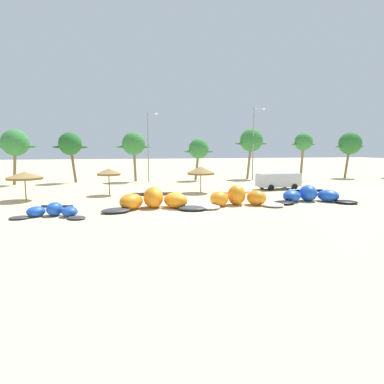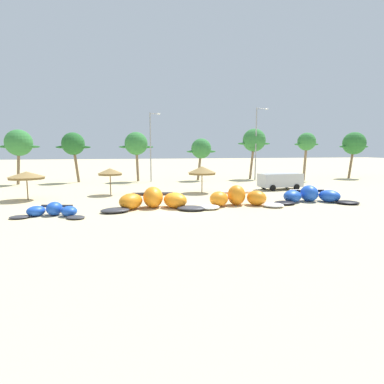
{
  "view_description": "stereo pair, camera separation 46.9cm",
  "coord_description": "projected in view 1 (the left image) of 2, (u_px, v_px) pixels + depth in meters",
  "views": [
    {
      "loc": [
        -4.6,
        -24.13,
        4.62
      ],
      "look_at": [
        1.66,
        2.0,
        1.0
      ],
      "focal_mm": 29.88,
      "sensor_mm": 36.0,
      "label": 1
    },
    {
      "loc": [
        -4.14,
        -24.24,
        4.62
      ],
      "look_at": [
        1.66,
        2.0,
        1.0
      ],
      "focal_mm": 29.88,
      "sensor_mm": 36.0,
      "label": 2
    }
  ],
  "objects": [
    {
      "name": "parked_van",
      "position": [
        277.0,
        180.0,
        36.83
      ],
      "size": [
        5.04,
        2.47,
        1.84
      ],
      "color": "#B2B7BC",
      "rests_on": "ground"
    },
    {
      "name": "palm_right_of_gap",
      "position": [
        303.0,
        142.0,
        46.9
      ],
      "size": [
        3.92,
        2.61,
        7.01
      ],
      "color": "#7F6647",
      "rests_on": "ground"
    },
    {
      "name": "palm_center_left",
      "position": [
        199.0,
        149.0,
        47.18
      ],
      "size": [
        4.43,
        2.95,
        6.18
      ],
      "color": "#7F6647",
      "rests_on": "ground"
    },
    {
      "name": "palm_right",
      "position": [
        350.0,
        144.0,
        51.14
      ],
      "size": [
        5.31,
        3.54,
        7.3
      ],
      "color": "brown",
      "rests_on": "ground"
    },
    {
      "name": "kite_left_of_center",
      "position": [
        238.0,
        198.0,
        26.21
      ],
      "size": [
        7.32,
        3.48,
        1.65
      ],
      "color": "white",
      "rests_on": "ground"
    },
    {
      "name": "kite_center",
      "position": [
        310.0,
        196.0,
        28.16
      ],
      "size": [
        7.58,
        4.17,
        1.43
      ],
      "color": "black",
      "rests_on": "ground"
    },
    {
      "name": "beach_umbrella_near_van",
      "position": [
        25.0,
        176.0,
        28.72
      ],
      "size": [
        3.19,
        3.19,
        2.61
      ],
      "color": "brown",
      "rests_on": "ground"
    },
    {
      "name": "palm_center_right",
      "position": [
        251.0,
        141.0,
        49.39
      ],
      "size": [
        5.29,
        3.53,
        7.75
      ],
      "color": "#7F6647",
      "rests_on": "ground"
    },
    {
      "name": "ground_plane",
      "position": [
        177.0,
        209.0,
        24.94
      ],
      "size": [
        260.0,
        260.0,
        0.0
      ],
      "primitive_type": "plane",
      "color": "beige"
    },
    {
      "name": "beach_umbrella_near_palms",
      "position": [
        201.0,
        170.0,
        33.87
      ],
      "size": [
        3.0,
        3.0,
        2.81
      ],
      "color": "brown",
      "rests_on": "ground"
    },
    {
      "name": "lamppost_west_center",
      "position": [
        149.0,
        144.0,
        44.74
      ],
      "size": [
        1.55,
        0.24,
        9.66
      ],
      "color": "gray",
      "rests_on": "ground"
    },
    {
      "name": "palm_left",
      "position": [
        70.0,
        144.0,
        43.75
      ],
      "size": [
        4.66,
        3.11,
        6.91
      ],
      "color": "brown",
      "rests_on": "ground"
    },
    {
      "name": "lamppost_east_center",
      "position": [
        254.0,
        140.0,
        47.86
      ],
      "size": [
        1.94,
        0.24,
        10.69
      ],
      "color": "gray",
      "rests_on": "ground"
    },
    {
      "name": "kite_far_left",
      "position": [
        53.0,
        211.0,
        21.97
      ],
      "size": [
        5.23,
        3.11,
        0.96
      ],
      "color": "#333338",
      "rests_on": "ground"
    },
    {
      "name": "kite_left",
      "position": [
        154.0,
        201.0,
        24.9
      ],
      "size": [
        8.18,
        4.05,
        1.65
      ],
      "color": "#333338",
      "rests_on": "ground"
    },
    {
      "name": "beach_umbrella_middle",
      "position": [
        109.0,
        172.0,
        32.12
      ],
      "size": [
        2.44,
        2.44,
        2.7
      ],
      "color": "brown",
      "rests_on": "ground"
    },
    {
      "name": "palm_leftmost",
      "position": [
        15.0,
        143.0,
        40.97
      ],
      "size": [
        5.11,
        3.41,
        7.15
      ],
      "color": "#7F6647",
      "rests_on": "ground"
    },
    {
      "name": "palm_left_of_gap",
      "position": [
        134.0,
        144.0,
        45.4
      ],
      "size": [
        4.89,
        3.26,
        7.04
      ],
      "color": "#7F6647",
      "rests_on": "ground"
    }
  ]
}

